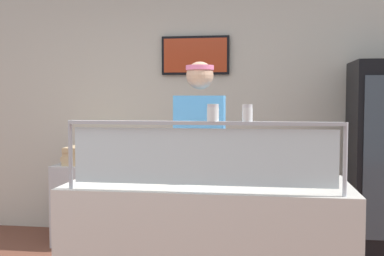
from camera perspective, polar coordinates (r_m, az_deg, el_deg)
name	(u,v)px	position (r m, az deg, el deg)	size (l,w,h in m)	color
shop_rear_unit	(230,110)	(5.08, 4.67, 2.18)	(6.15, 0.13, 2.70)	beige
serving_counter	(208,256)	(3.10, 2.00, -15.23)	(1.75, 0.79, 0.95)	silver
sneeze_guard	(202,147)	(2.62, 1.22, -2.28)	(1.57, 0.06, 0.40)	#B2B5BC
pizza_tray	(183,176)	(3.12, -1.12, -5.80)	(0.50, 0.50, 0.04)	#9EA0A8
pizza_server	(185,173)	(3.10, -0.84, -5.47)	(0.07, 0.28, 0.01)	#ADAFB7
parmesan_shaker	(213,114)	(2.60, 2.56, 1.74)	(0.07, 0.07, 0.10)	white
pepper_flake_shaker	(247,114)	(2.59, 6.74, 1.69)	(0.06, 0.06, 0.09)	white
worker_figure	(200,160)	(3.62, 1.01, -3.89)	(0.41, 0.50, 1.76)	#23232D
prep_shelf	(93,203)	(5.00, -11.95, -8.88)	(0.70, 0.55, 0.81)	#B7BABF
pizza_box_stack	(93,155)	(4.91, -11.97, -3.22)	(0.50, 0.48, 0.18)	tan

